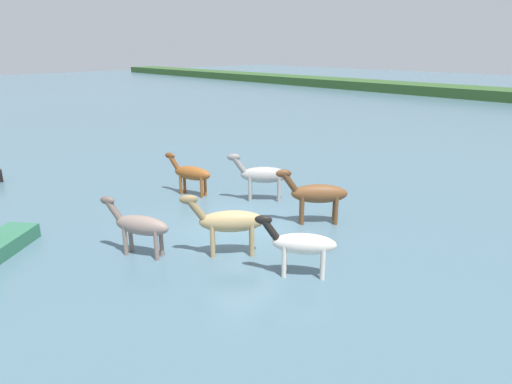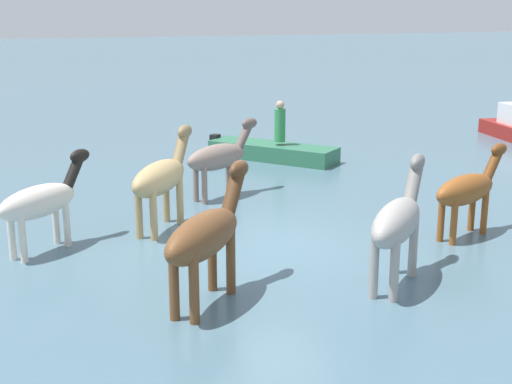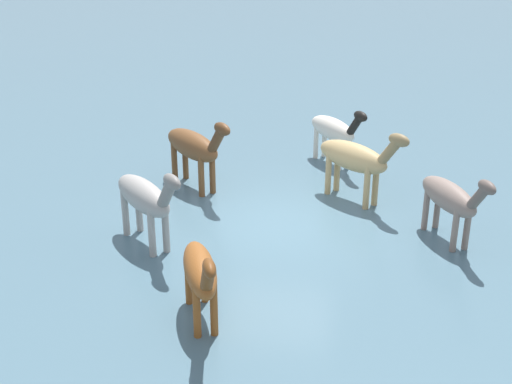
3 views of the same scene
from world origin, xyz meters
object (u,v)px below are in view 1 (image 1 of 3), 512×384
object	(u,v)px
horse_dark_mare	(229,222)
horse_pinto_flank	(191,173)
horse_gray_outer	(317,194)
horse_mid_herd	(262,175)
horse_lead	(301,244)
horse_chestnut_trailing	(139,225)

from	to	relation	value
horse_dark_mare	horse_pinto_flank	world-z (taller)	horse_dark_mare
horse_gray_outer	horse_pinto_flank	world-z (taller)	horse_gray_outer
horse_mid_herd	horse_gray_outer	world-z (taller)	horse_gray_outer
horse_dark_mare	horse_gray_outer	distance (m)	3.89
horse_lead	horse_chestnut_trailing	world-z (taller)	horse_chestnut_trailing
horse_pinto_flank	horse_chestnut_trailing	distance (m)	5.75
horse_lead	horse_chestnut_trailing	size ratio (longest dim) A/B	0.90
horse_pinto_flank	horse_lead	bearing A→B (deg)	145.40
horse_dark_mare	horse_pinto_flank	distance (m)	5.99
horse_chestnut_trailing	horse_dark_mare	bearing A→B (deg)	-160.39
horse_lead	horse_pinto_flank	bearing A→B (deg)	-53.04
horse_mid_herd	horse_gray_outer	bearing A→B (deg)	129.95
horse_chestnut_trailing	horse_mid_herd	bearing A→B (deg)	-107.95
horse_dark_mare	horse_chestnut_trailing	bearing A→B (deg)	-3.31
horse_mid_herd	horse_gray_outer	size ratio (longest dim) A/B	0.99
horse_pinto_flank	horse_mid_herd	bearing A→B (deg)	-167.34
horse_dark_mare	horse_lead	bearing A→B (deg)	143.27
horse_mid_herd	horse_dark_mare	world-z (taller)	horse_dark_mare
horse_mid_herd	horse_chestnut_trailing	distance (m)	6.25
horse_gray_outer	horse_dark_mare	bearing A→B (deg)	40.64
horse_gray_outer	horse_pinto_flank	xyz separation A→B (m)	(-5.66, -1.30, -0.14)
horse_gray_outer	horse_lead	bearing A→B (deg)	76.56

